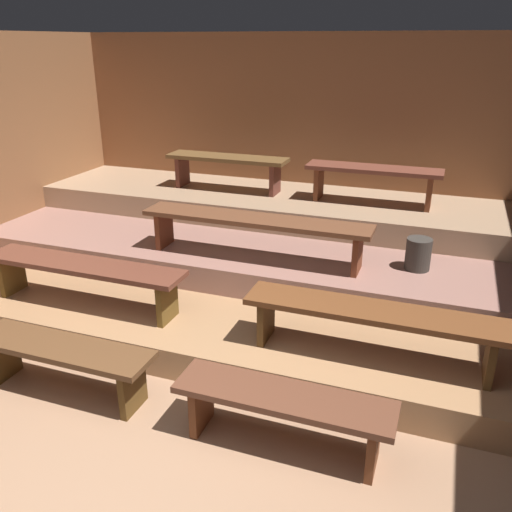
# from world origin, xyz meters

# --- Properties ---
(ground) EXTENTS (6.66, 5.23, 0.08)m
(ground) POSITION_xyz_m (0.00, 2.22, -0.04)
(ground) COLOR #926D51
(wall_back) EXTENTS (6.66, 0.06, 2.43)m
(wall_back) POSITION_xyz_m (0.00, 4.46, 1.22)
(wall_back) COLOR brown
(wall_back) RESTS_ON ground
(platform_lower) EXTENTS (5.86, 3.25, 0.25)m
(platform_lower) POSITION_xyz_m (0.00, 2.81, 0.12)
(platform_lower) COLOR #976E4A
(platform_lower) RESTS_ON ground
(platform_middle) EXTENTS (5.86, 2.29, 0.25)m
(platform_middle) POSITION_xyz_m (0.00, 3.29, 0.37)
(platform_middle) COLOR #906559
(platform_middle) RESTS_ON platform_lower
(platform_upper) EXTENTS (5.86, 1.24, 0.25)m
(platform_upper) POSITION_xyz_m (0.00, 3.81, 0.61)
(platform_upper) COLOR #98795C
(platform_upper) RESTS_ON platform_middle
(bench_floor_left) EXTENTS (1.34, 0.34, 0.39)m
(bench_floor_left) POSITION_xyz_m (-0.80, 0.80, 0.30)
(bench_floor_left) COLOR #54351E
(bench_floor_left) RESTS_ON ground
(bench_floor_right) EXTENTS (1.34, 0.34, 0.39)m
(bench_floor_right) POSITION_xyz_m (0.80, 0.80, 0.30)
(bench_floor_right) COLOR brown
(bench_floor_right) RESTS_ON ground
(bench_lower_left) EXTENTS (1.79, 0.34, 0.39)m
(bench_lower_left) POSITION_xyz_m (-1.19, 1.60, 0.56)
(bench_lower_left) COLOR brown
(bench_lower_left) RESTS_ON platform_lower
(bench_lower_right) EXTENTS (1.79, 0.34, 0.39)m
(bench_lower_right) POSITION_xyz_m (1.19, 1.60, 0.56)
(bench_lower_right) COLOR brown
(bench_lower_right) RESTS_ON platform_lower
(bench_middle_center) EXTENTS (2.10, 0.34, 0.39)m
(bench_middle_center) POSITION_xyz_m (-0.01, 2.52, 0.81)
(bench_middle_center) COLOR brown
(bench_middle_center) RESTS_ON platform_middle
(bench_upper_left) EXTENTS (1.39, 0.34, 0.39)m
(bench_upper_left) POSITION_xyz_m (-0.82, 3.82, 1.04)
(bench_upper_left) COLOR brown
(bench_upper_left) RESTS_ON platform_upper
(bench_upper_right) EXTENTS (1.39, 0.34, 0.39)m
(bench_upper_right) POSITION_xyz_m (0.82, 3.82, 1.04)
(bench_upper_right) COLOR brown
(bench_upper_right) RESTS_ON platform_upper
(pail_middle) EXTENTS (0.22, 0.22, 0.28)m
(pail_middle) POSITION_xyz_m (1.40, 2.77, 0.63)
(pail_middle) COLOR #332D28
(pail_middle) RESTS_ON platform_middle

